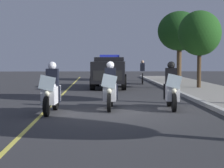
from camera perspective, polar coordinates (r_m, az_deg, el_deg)
ground_plane at (r=12.87m, az=0.13°, el=-4.25°), size 80.00×80.00×0.00m
curb_strip at (r=13.48m, az=15.76°, el=-3.70°), size 48.00×0.24×0.15m
lane_stripe_center at (r=12.99m, az=-10.23°, el=-4.22°), size 48.00×0.12×0.01m
police_motorcycle_lead_left at (r=12.69m, az=-9.20°, el=-1.24°), size 2.14×0.62×1.72m
police_motorcycle_lead_right at (r=13.48m, az=-0.29°, el=-0.89°), size 2.14×0.62×1.72m
police_motorcycle_trailing at (r=13.67m, az=9.03°, el=-0.87°), size 2.14×0.62×1.72m
police_suv at (r=23.10m, az=-0.38°, el=2.02°), size 5.03×2.37×2.05m
cyclist_background at (r=26.93m, az=4.64°, el=1.81°), size 1.76×0.34×1.69m
tree_far_back at (r=22.90m, az=13.16°, el=7.49°), size 2.53×2.53×4.54m
tree_behind_suv at (r=29.83m, az=10.20°, el=7.89°), size 3.36×3.36×5.38m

